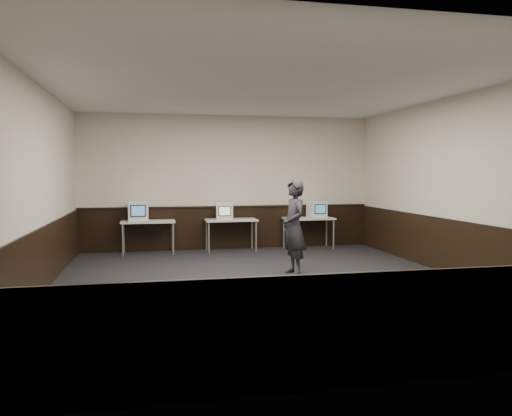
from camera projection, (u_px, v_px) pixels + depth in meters
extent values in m
plane|color=black|center=(265.00, 285.00, 8.21)|extent=(8.00, 8.00, 0.00)
plane|color=white|center=(265.00, 88.00, 7.98)|extent=(8.00, 8.00, 0.00)
plane|color=beige|center=(228.00, 182.00, 12.00)|extent=(7.00, 0.00, 7.00)
plane|color=beige|center=(370.00, 202.00, 4.19)|extent=(7.00, 0.00, 7.00)
plane|color=beige|center=(35.00, 189.00, 7.38)|extent=(0.00, 8.00, 8.00)
plane|color=beige|center=(458.00, 186.00, 8.80)|extent=(0.00, 8.00, 8.00)
cube|color=black|center=(229.00, 228.00, 12.06)|extent=(6.98, 0.04, 1.00)
cube|color=black|center=(367.00, 329.00, 4.28)|extent=(6.98, 0.04, 1.00)
cube|color=black|center=(39.00, 262.00, 7.46)|extent=(0.04, 7.98, 1.00)
cube|color=black|center=(455.00, 248.00, 8.88)|extent=(0.04, 7.98, 1.00)
cube|color=black|center=(229.00, 207.00, 12.00)|extent=(6.98, 0.06, 0.04)
cube|color=silver|center=(148.00, 222.00, 11.28)|extent=(1.20, 0.60, 0.04)
cylinder|color=#999999|center=(123.00, 240.00, 10.95)|extent=(0.04, 0.04, 0.71)
cylinder|color=#999999|center=(173.00, 239.00, 11.18)|extent=(0.04, 0.04, 0.71)
cylinder|color=#999999|center=(124.00, 237.00, 11.44)|extent=(0.04, 0.04, 0.71)
cylinder|color=#999999|center=(172.00, 236.00, 11.67)|extent=(0.04, 0.04, 0.71)
cube|color=silver|center=(231.00, 220.00, 11.67)|extent=(1.20, 0.60, 0.04)
cylinder|color=#999999|center=(209.00, 238.00, 11.34)|extent=(0.04, 0.04, 0.71)
cylinder|color=#999999|center=(256.00, 237.00, 11.56)|extent=(0.04, 0.04, 0.71)
cylinder|color=#999999|center=(207.00, 235.00, 11.83)|extent=(0.04, 0.04, 0.71)
cylinder|color=#999999|center=(252.00, 234.00, 12.05)|extent=(0.04, 0.04, 0.71)
cube|color=silver|center=(309.00, 218.00, 12.06)|extent=(1.20, 0.60, 0.04)
cylinder|color=#999999|center=(289.00, 236.00, 11.73)|extent=(0.04, 0.04, 0.71)
cylinder|color=#999999|center=(334.00, 235.00, 11.95)|extent=(0.04, 0.04, 0.71)
cylinder|color=#999999|center=(284.00, 233.00, 12.21)|extent=(0.04, 0.04, 0.71)
cylinder|color=#999999|center=(326.00, 232.00, 12.44)|extent=(0.04, 0.04, 0.71)
cube|color=white|center=(138.00, 211.00, 11.26)|extent=(0.45, 0.47, 0.44)
cube|color=black|center=(138.00, 211.00, 11.03)|extent=(0.33, 0.02, 0.27)
cube|color=teal|center=(138.00, 211.00, 11.01)|extent=(0.29, 0.01, 0.22)
cube|color=white|center=(224.00, 211.00, 11.60)|extent=(0.42, 0.43, 0.38)
cube|color=black|center=(225.00, 211.00, 11.40)|extent=(0.29, 0.04, 0.23)
cube|color=silver|center=(225.00, 211.00, 11.39)|extent=(0.25, 0.03, 0.19)
cube|color=white|center=(317.00, 209.00, 12.12)|extent=(0.43, 0.45, 0.39)
cube|color=black|center=(320.00, 209.00, 11.92)|extent=(0.30, 0.04, 0.24)
cube|color=teal|center=(320.00, 209.00, 11.91)|extent=(0.26, 0.03, 0.20)
imported|color=#27262C|center=(294.00, 227.00, 8.97)|extent=(0.49, 0.67, 1.71)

